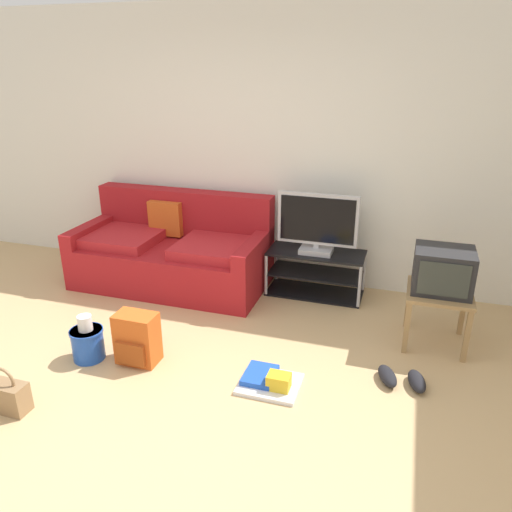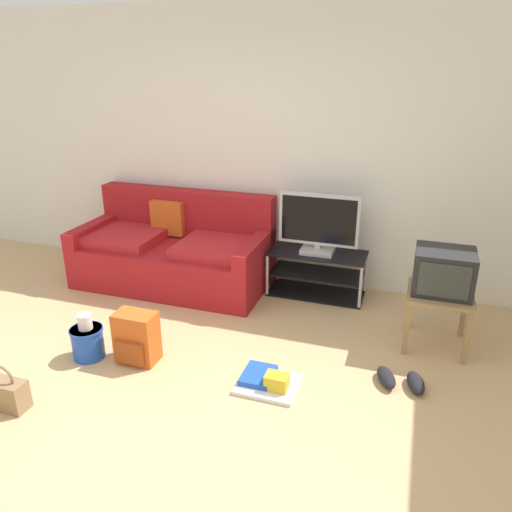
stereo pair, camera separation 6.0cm
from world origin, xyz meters
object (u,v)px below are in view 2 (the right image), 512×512
backpack (137,338)px  sneakers_pair (401,380)px  couch (175,252)px  floor_tray (267,381)px  tv_stand (317,273)px  flat_tv (319,225)px  side_table (439,301)px  cleaning_bucket (87,340)px  crt_tv (444,271)px  handbag (5,393)px

backpack → sneakers_pair: backpack is taller
couch → backpack: (0.40, -1.43, -0.13)m
floor_tray → tv_stand: bearing=89.6°
flat_tv → sneakers_pair: flat_tv is taller
tv_stand → side_table: side_table is taller
tv_stand → cleaning_bucket: (-1.45, -1.67, -0.07)m
flat_tv → floor_tray: 1.71m
flat_tv → side_table: bearing=-28.3°
cleaning_bucket → side_table: bearing=22.4°
crt_tv → cleaning_bucket: crt_tv is taller
tv_stand → crt_tv: (1.11, -0.60, 0.42)m
side_table → handbag: size_ratio=1.51×
cleaning_bucket → tv_stand: bearing=49.1°
couch → side_table: (2.57, -0.46, 0.06)m
couch → tv_stand: couch is taller
couch → crt_tv: bearing=-9.8°
handbag → cleaning_bucket: bearing=78.0°
crt_tv → backpack: crt_tv is taller
crt_tv → handbag: crt_tv is taller
handbag → sneakers_pair: (2.49, 1.08, -0.07)m
tv_stand → handbag: size_ratio=2.82×
tv_stand → flat_tv: size_ratio=1.22×
flat_tv → crt_tv: bearing=-27.7°
backpack → handbag: bearing=-115.0°
backpack → sneakers_pair: (1.95, 0.31, -0.15)m
flat_tv → side_table: (1.11, -0.60, -0.34)m
flat_tv → backpack: 1.97m
side_table → sneakers_pair: size_ratio=1.28×
handbag → sneakers_pair: size_ratio=0.85×
crt_tv → backpack: size_ratio=1.11×
floor_tray → couch: bearing=135.4°
side_table → sneakers_pair: bearing=-108.5°
side_table → handbag: 3.23m
flat_tv → side_table: flat_tv is taller
couch → flat_tv: flat_tv is taller
floor_tray → side_table: bearing=40.8°
crt_tv → floor_tray: size_ratio=1.05×
couch → tv_stand: bearing=6.4°
couch → crt_tv: size_ratio=4.32×
tv_stand → floor_tray: bearing=-90.4°
side_table → crt_tv: size_ratio=1.12×
handbag → tv_stand: bearing=56.0°
tv_stand → handbag: (-1.59, -2.36, -0.11)m
floor_tray → handbag: bearing=-154.0°
backpack → handbag: (-0.54, -0.77, -0.08)m
sneakers_pair → tv_stand: bearing=124.8°
flat_tv → sneakers_pair: (0.89, -1.26, -0.69)m
cleaning_bucket → backpack: bearing=12.0°
couch → flat_tv: bearing=5.5°
crt_tv → sneakers_pair: size_ratio=1.15×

